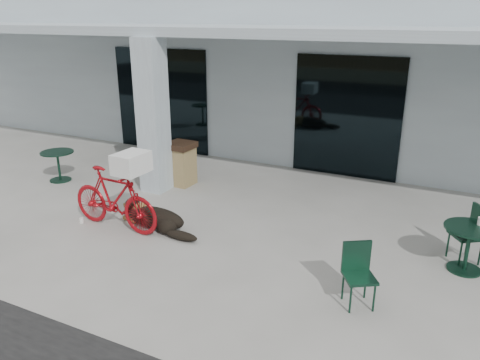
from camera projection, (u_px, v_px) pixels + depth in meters
The scene contains 15 objects.
ground at pixel (150, 250), 7.40m from camera, with size 80.00×80.00×0.00m, color #A4A29B.
building at pixel (318, 60), 13.84m from camera, with size 22.00×7.00×4.50m, color silver.
storefront_glass_left at pixel (161, 100), 12.50m from camera, with size 2.80×0.06×2.70m, color black.
storefront_glass_right at pixel (347, 118), 10.42m from camera, with size 2.40×0.06×2.70m, color black.
column at pixel (153, 117), 9.45m from camera, with size 0.50×0.50×3.12m, color silver.
overhang at pixel (248, 31), 9.38m from camera, with size 22.00×2.80×0.18m, color silver.
bicycle at pixel (114, 199), 7.97m from camera, with size 0.51×1.81×1.09m, color #9F0C14.
laundry_basket at pixel (131, 163), 7.53m from camera, with size 0.57×0.42×0.34m, color white.
dog at pixel (156, 217), 8.08m from camera, with size 1.31×0.44×0.44m, color black, non-canonical shape.
cup_near_dog at pixel (82, 220), 8.35m from camera, with size 0.07×0.07×0.09m, color white.
cafe_table_near at pixel (59, 166), 10.39m from camera, with size 0.72×0.72×0.67m, color #113123, non-canonical shape.
cafe_table_far at pixel (467, 249), 6.70m from camera, with size 0.73×0.73×0.69m, color #113123, non-canonical shape.
cafe_chair_far_a at pixel (360, 277), 5.86m from camera, with size 0.37×0.41×0.83m, color #113123, non-canonical shape.
cafe_chair_far_b at pixel (466, 235), 6.93m from camera, with size 0.40×0.43×0.88m, color #113123, non-canonical shape.
trash_receptacle at pixel (181, 164), 10.12m from camera, with size 0.55×0.55×0.94m, color olive, non-canonical shape.
Camera 1 is at (4.21, -5.30, 3.51)m, focal length 35.00 mm.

